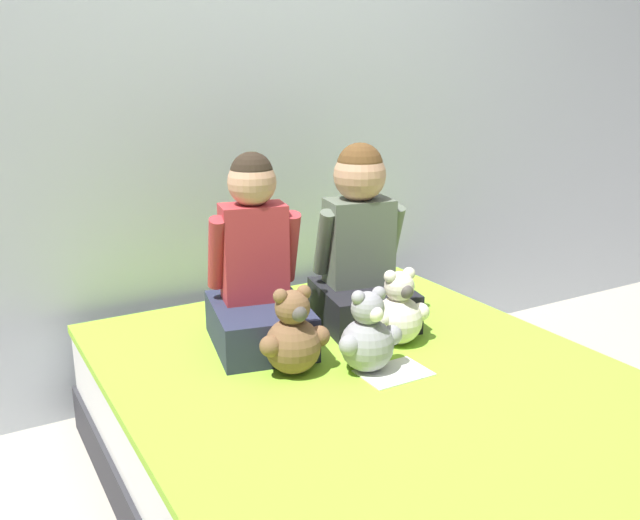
% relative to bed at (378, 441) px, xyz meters
% --- Properties ---
extents(ground_plane, '(14.00, 14.00, 0.00)m').
position_rel_bed_xyz_m(ground_plane, '(0.00, 0.00, -0.21)').
color(ground_plane, '#B2A899').
extents(wall_behind_bed, '(8.00, 0.06, 2.50)m').
position_rel_bed_xyz_m(wall_behind_bed, '(0.00, 1.03, 1.04)').
color(wall_behind_bed, silver).
rests_on(wall_behind_bed, ground_plane).
extents(bed, '(1.48, 1.86, 0.41)m').
position_rel_bed_xyz_m(bed, '(0.00, 0.00, 0.00)').
color(bed, '#2D2D33').
rests_on(bed, ground_plane).
extents(child_on_left, '(0.37, 0.45, 0.64)m').
position_rel_bed_xyz_m(child_on_left, '(-0.20, 0.44, 0.45)').
color(child_on_left, '#282D47').
rests_on(child_on_left, bed).
extents(child_on_right, '(0.37, 0.40, 0.65)m').
position_rel_bed_xyz_m(child_on_right, '(0.21, 0.44, 0.49)').
color(child_on_right, black).
rests_on(child_on_right, bed).
extents(teddy_bear_held_by_left_child, '(0.23, 0.17, 0.27)m').
position_rel_bed_xyz_m(teddy_bear_held_by_left_child, '(-0.20, 0.17, 0.32)').
color(teddy_bear_held_by_left_child, brown).
rests_on(teddy_bear_held_by_left_child, bed).
extents(teddy_bear_held_by_right_child, '(0.22, 0.16, 0.26)m').
position_rel_bed_xyz_m(teddy_bear_held_by_right_child, '(0.21, 0.20, 0.32)').
color(teddy_bear_held_by_right_child, silver).
rests_on(teddy_bear_held_by_right_child, bed).
extents(teddy_bear_between_children, '(0.22, 0.17, 0.26)m').
position_rel_bed_xyz_m(teddy_bear_between_children, '(0.00, 0.07, 0.32)').
color(teddy_bear_between_children, '#939399').
rests_on(teddy_bear_between_children, bed).
extents(sign_card, '(0.21, 0.15, 0.00)m').
position_rel_bed_xyz_m(sign_card, '(0.06, 0.01, 0.21)').
color(sign_card, white).
rests_on(sign_card, bed).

